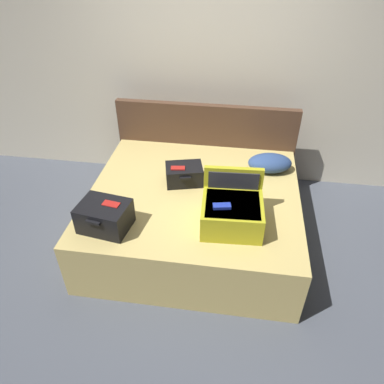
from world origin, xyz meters
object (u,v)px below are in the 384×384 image
(hard_case_medium, at_px, (105,216))
(pillow_near_headboard, at_px, (270,163))
(bed, at_px, (194,215))
(hard_case_large, at_px, (232,211))
(hard_case_small, at_px, (184,174))

(hard_case_medium, xyz_separation_m, pillow_near_headboard, (1.36, 1.06, -0.03))
(bed, relative_size, hard_case_large, 3.79)
(hard_case_large, relative_size, hard_case_small, 1.30)
(bed, bearing_deg, hard_case_small, 128.50)
(hard_case_large, distance_m, hard_case_medium, 1.04)
(bed, distance_m, hard_case_large, 0.69)
(hard_case_small, distance_m, pillow_near_headboard, 0.88)
(bed, height_order, hard_case_small, hard_case_small)
(hard_case_medium, xyz_separation_m, hard_case_small, (0.54, 0.73, -0.03))
(bed, xyz_separation_m, hard_case_large, (0.37, -0.39, 0.43))
(hard_case_large, xyz_separation_m, pillow_near_headboard, (0.33, 0.87, -0.05))
(bed, relative_size, hard_case_medium, 4.47)
(bed, distance_m, hard_case_medium, 0.96)
(hard_case_large, height_order, hard_case_small, hard_case_large)
(hard_case_small, bearing_deg, pillow_near_headboard, 7.32)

